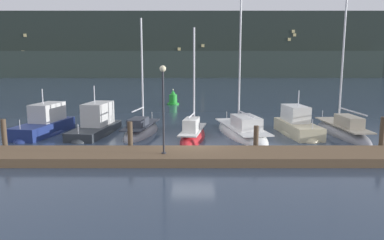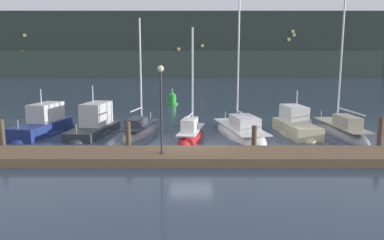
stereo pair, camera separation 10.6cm
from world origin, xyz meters
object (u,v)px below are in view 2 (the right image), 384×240
Objects in this scene: motorboat_berth_1 at (44,129)px; sailboat_berth_4 at (192,138)px; motorboat_berth_6 at (296,130)px; sailboat_berth_5 at (241,133)px; sailboat_berth_7 at (342,133)px; dock_lamppost at (162,96)px; sailboat_berth_3 at (140,133)px; motorboat_berth_2 at (95,129)px; channel_buoy at (173,99)px.

sailboat_berth_4 reaches higher than motorboat_berth_1.
motorboat_berth_1 is at bearing 179.17° from motorboat_berth_6.
motorboat_berth_6 is at bearing -1.29° from sailboat_berth_5.
sailboat_berth_7 is 13.88m from dock_lamppost.
sailboat_berth_3 is at bearing -0.70° from motorboat_berth_1.
sailboat_berth_3 is 13.79m from sailboat_berth_7.
sailboat_berth_3 is 3.97m from sailboat_berth_4.
motorboat_berth_1 is 20.49m from sailboat_berth_7.
sailboat_berth_4 reaches higher than motorboat_berth_2.
motorboat_berth_2 is 1.47× the size of dock_lamppost.
channel_buoy is (-12.41, 16.84, 0.48)m from sailboat_berth_7.
channel_buoy is at bearing 108.38° from sailboat_berth_5.
sailboat_berth_7 is at bearing 8.33° from sailboat_berth_4.
motorboat_berth_2 is at bearing 126.30° from dock_lamppost.
motorboat_berth_2 is (3.54, 0.08, -0.01)m from motorboat_berth_1.
sailboat_berth_7 is 2.49× the size of dock_lamppost.
dock_lamppost is (0.71, -23.58, 2.74)m from channel_buoy.
dock_lamppost is at bearing -88.28° from channel_buoy.
motorboat_berth_6 is (10.72, -0.17, 0.22)m from sailboat_berth_3.
motorboat_berth_6 is at bearing -1.37° from motorboat_berth_2.
sailboat_berth_3 is 7.99m from dock_lamppost.
motorboat_berth_2 is 3.18m from sailboat_berth_3.
motorboat_berth_2 is 0.63× the size of sailboat_berth_5.
sailboat_berth_3 is at bearing 179.28° from sailboat_berth_5.
sailboat_berth_5 reaches higher than sailboat_berth_4.
sailboat_berth_5 is 0.93× the size of sailboat_berth_7.
motorboat_berth_6 is at bearing 38.30° from dock_lamppost.
channel_buoy is at bearing 96.78° from sailboat_berth_4.
sailboat_berth_7 is (13.78, -0.26, 0.04)m from sailboat_berth_3.
channel_buoy is at bearing 63.92° from motorboat_berth_1.
sailboat_berth_7 reaches higher than motorboat_berth_2.
sailboat_berth_7 reaches higher than dock_lamppost.
motorboat_berth_1 is 6.71m from sailboat_berth_3.
motorboat_berth_2 is 17.05m from channel_buoy.
motorboat_berth_6 is (17.42, -0.25, -0.05)m from motorboat_berth_1.
motorboat_berth_2 is 3.72× the size of channel_buoy.
sailboat_berth_7 reaches higher than sailboat_berth_3.
motorboat_berth_6 is at bearing 12.44° from sailboat_berth_4.
sailboat_berth_5 is at bearing 178.59° from sailboat_berth_7.
sailboat_berth_7 reaches higher than sailboat_berth_4.
sailboat_berth_4 is at bearing 74.30° from dock_lamppost.
motorboat_berth_2 is 9.37m from dock_lamppost.
dock_lamppost is (8.79, -7.07, 2.99)m from motorboat_berth_1.
dock_lamppost is (-1.47, -5.24, 3.23)m from sailboat_berth_4.
sailboat_berth_5 reaches higher than motorboat_berth_1.
dock_lamppost reaches higher than motorboat_berth_1.
motorboat_berth_1 is 0.80× the size of sailboat_berth_4.
motorboat_berth_1 is 11.67m from dock_lamppost.
motorboat_berth_6 is at bearing -0.92° from sailboat_berth_3.
sailboat_berth_3 is 1.09× the size of sailboat_berth_4.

